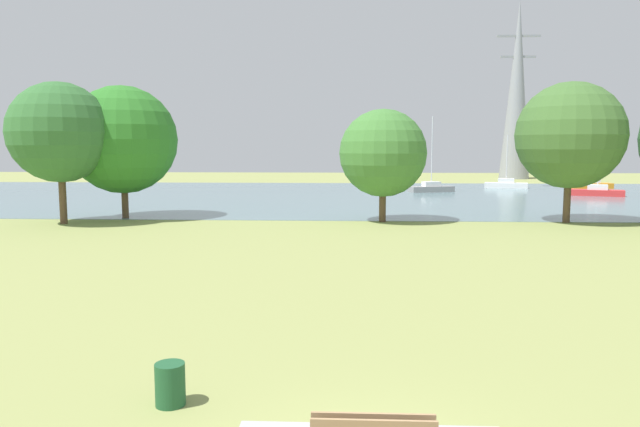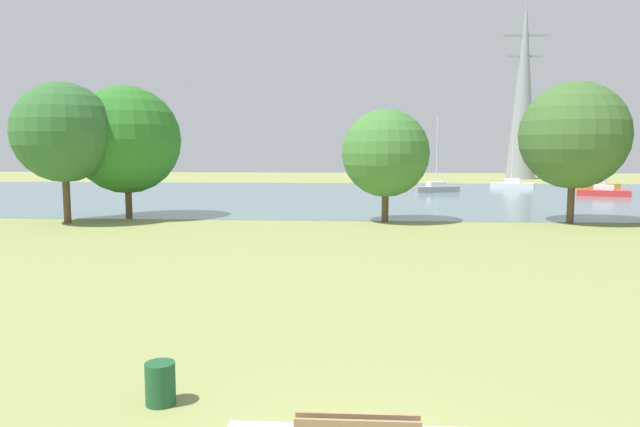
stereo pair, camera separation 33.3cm
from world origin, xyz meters
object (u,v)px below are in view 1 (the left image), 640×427
(sailboat_gray, at_px, (431,188))
(tree_mid_shore, at_px, (383,153))
(tree_east_far, at_px, (123,140))
(litter_bin, at_px, (170,384))
(sailboat_red, at_px, (597,191))
(tree_west_far, at_px, (570,135))
(sailboat_orange, at_px, (591,184))
(tree_east_near, at_px, (60,132))
(sailboat_white, at_px, (506,184))
(electricity_pylon, at_px, (517,90))

(sailboat_gray, height_order, tree_mid_shore, sailboat_gray)
(tree_east_far, height_order, tree_mid_shore, tree_east_far)
(litter_bin, xyz_separation_m, sailboat_red, (27.70, 48.40, 0.08))
(tree_west_far, bearing_deg, sailboat_orange, 65.85)
(litter_bin, relative_size, tree_east_near, 0.09)
(tree_east_near, bearing_deg, sailboat_gray, 45.58)
(sailboat_red, relative_size, sailboat_orange, 1.02)
(litter_bin, bearing_deg, sailboat_gray, 77.04)
(tree_mid_shore, bearing_deg, litter_bin, -101.36)
(sailboat_gray, xyz_separation_m, tree_west_far, (5.06, -25.11, 5.03))
(sailboat_white, xyz_separation_m, tree_mid_shore, (-16.23, -32.01, 3.94))
(sailboat_white, xyz_separation_m, electricity_pylon, (6.61, 20.85, 12.74))
(sailboat_red, distance_m, tree_mid_shore, 30.85)
(litter_bin, bearing_deg, tree_east_far, 112.46)
(litter_bin, bearing_deg, sailboat_white, 69.89)
(sailboat_white, height_order, tree_west_far, tree_west_far)
(sailboat_red, relative_size, tree_mid_shore, 1.10)
(sailboat_red, distance_m, sailboat_white, 12.48)
(sailboat_red, xyz_separation_m, tree_east_near, (-42.24, -22.98, 5.21))
(sailboat_white, height_order, tree_east_near, tree_east_near)
(sailboat_red, distance_m, tree_west_far, 23.92)
(sailboat_orange, bearing_deg, tree_mid_shore, -129.20)
(sailboat_gray, xyz_separation_m, tree_mid_shore, (-6.62, -25.27, 3.92))
(sailboat_gray, relative_size, sailboat_white, 1.30)
(litter_bin, bearing_deg, electricity_pylon, 70.54)
(tree_mid_shore, height_order, tree_west_far, tree_west_far)
(litter_bin, relative_size, tree_mid_shore, 0.11)
(electricity_pylon, bearing_deg, tree_east_near, -128.06)
(sailboat_red, xyz_separation_m, sailboat_orange, (3.59, 10.58, -0.00))
(sailboat_white, relative_size, tree_east_far, 0.69)
(tree_east_far, bearing_deg, tree_west_far, -1.87)
(sailboat_gray, bearing_deg, tree_east_near, -134.42)
(sailboat_white, bearing_deg, sailboat_gray, -144.99)
(sailboat_orange, bearing_deg, tree_east_near, -143.79)
(tree_west_far, bearing_deg, litter_bin, -121.97)
(sailboat_red, bearing_deg, electricity_pylon, 88.84)
(sailboat_orange, relative_size, tree_east_far, 0.88)
(sailboat_orange, height_order, tree_east_near, tree_east_near)
(sailboat_red, height_order, tree_east_far, tree_east_far)
(sailboat_orange, height_order, tree_west_far, tree_west_far)
(sailboat_orange, height_order, tree_east_far, tree_east_far)
(tree_west_far, bearing_deg, tree_east_near, -176.23)
(sailboat_white, bearing_deg, electricity_pylon, 72.40)
(litter_bin, xyz_separation_m, tree_east_far, (-11.76, 28.46, 4.86))
(litter_bin, bearing_deg, tree_mid_shore, 78.64)
(sailboat_white, distance_m, tree_east_near, 49.94)
(sailboat_red, height_order, electricity_pylon, electricity_pylon)
(sailboat_gray, height_order, tree_west_far, tree_west_far)
(sailboat_gray, relative_size, electricity_pylon, 0.30)
(litter_bin, distance_m, sailboat_red, 55.77)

